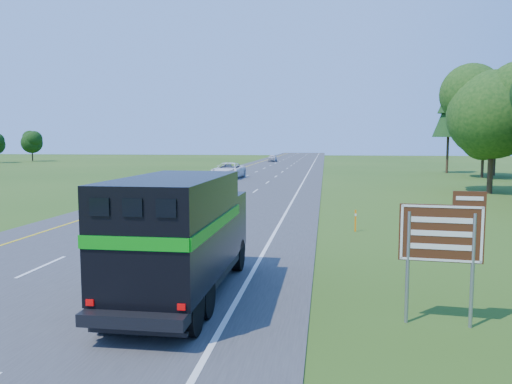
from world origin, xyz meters
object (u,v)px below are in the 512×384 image
exit_sign (442,239)px  white_suv (228,170)px  far_car (273,158)px  horse_truck (181,233)px

exit_sign → white_suv: bearing=112.5°
white_suv → far_car: 47.68m
horse_truck → exit_sign: (6.64, -1.10, 0.23)m
far_car → white_suv: bearing=-90.8°
horse_truck → exit_sign: horse_truck is taller
white_suv → exit_sign: (13.94, -44.91, 1.15)m
far_car → exit_sign: size_ratio=1.34×
far_car → exit_sign: 93.63m
horse_truck → exit_sign: 6.73m
white_suv → exit_sign: bearing=-69.9°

